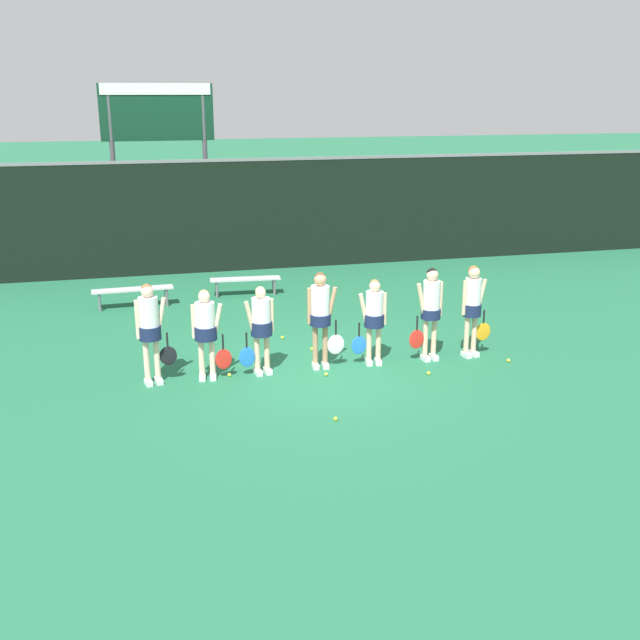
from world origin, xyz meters
name	(u,v)px	position (x,y,z in m)	size (l,w,h in m)	color
ground_plane	(321,368)	(0.00, 0.00, 0.00)	(140.00, 140.00, 0.00)	#216642
fence_windscreen	(250,215)	(0.00, 8.25, 1.59)	(60.00, 0.08, 3.15)	black
scoreboard	(158,128)	(-2.35, 9.56, 3.92)	(3.14, 0.15, 5.13)	#515156
bench_courtside	(133,291)	(-3.32, 5.03, 0.40)	(1.89, 0.44, 0.46)	#B2B2B7
bench_far	(245,281)	(-0.58, 5.50, 0.38)	(1.77, 0.48, 0.44)	#B2B2B7
player_0	(150,325)	(-3.02, -0.02, 1.07)	(0.67, 0.38, 1.80)	beige
player_1	(206,327)	(-2.07, -0.01, 0.96)	(0.67, 0.40, 1.63)	beige
player_2	(261,324)	(-1.09, 0.01, 0.95)	(0.66, 0.38, 1.62)	beige
player_3	(321,311)	(0.01, 0.06, 1.08)	(0.68, 0.39, 1.81)	tan
player_4	(374,315)	(1.02, 0.01, 0.95)	(0.65, 0.37, 1.63)	beige
player_5	(431,306)	(2.12, -0.02, 1.07)	(0.65, 0.37, 1.79)	beige
player_6	(473,303)	(2.97, -0.02, 1.07)	(0.65, 0.35, 1.79)	beige
tennis_ball_0	(509,360)	(3.53, -0.53, 0.03)	(0.07, 0.07, 0.07)	#CCE033
tennis_ball_1	(229,375)	(-1.69, -0.01, 0.03)	(0.07, 0.07, 0.07)	#CCE033
tennis_ball_2	(335,419)	(-0.33, -2.29, 0.03)	(0.07, 0.07, 0.07)	#CCE033
tennis_ball_3	(282,337)	(-0.36, 1.85, 0.04)	(0.07, 0.07, 0.07)	#CCE033
tennis_ball_4	(317,340)	(0.29, 1.50, 0.04)	(0.07, 0.07, 0.07)	#CCE033
tennis_ball_5	(312,349)	(0.07, 0.99, 0.04)	(0.07, 0.07, 0.07)	#CCE033
tennis_ball_6	(429,373)	(1.82, -0.79, 0.03)	(0.07, 0.07, 0.07)	#CCE033
tennis_ball_7	(326,374)	(0.01, -0.40, 0.03)	(0.06, 0.06, 0.06)	#CCE033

